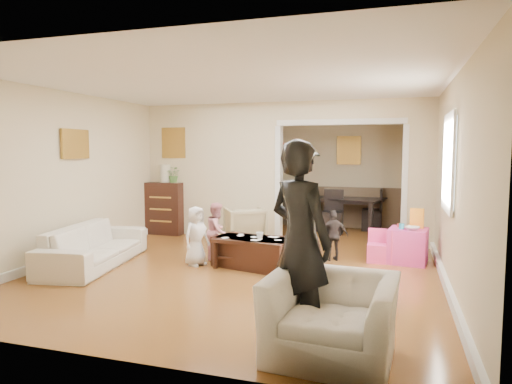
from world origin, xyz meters
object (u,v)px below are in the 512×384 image
(child_toddler, at_px, (334,235))
(coffee_table, at_px, (254,253))
(sofa, at_px, (95,245))
(armchair_front, at_px, (331,317))
(armchair_back, at_px, (245,225))
(coffee_cup, at_px, (260,236))
(child_kneel_b, at_px, (217,231))
(cyan_cup, at_px, (402,226))
(play_table, at_px, (408,246))
(table_lamp, at_px, (165,173))
(dining_table, at_px, (337,213))
(dresser, at_px, (166,208))
(adult_person, at_px, (300,241))
(child_kneel_a, at_px, (196,236))

(child_toddler, bearing_deg, coffee_table, 9.85)
(sofa, bearing_deg, armchair_front, -126.72)
(armchair_back, distance_m, coffee_cup, 1.94)
(armchair_back, xyz_separation_m, child_kneel_b, (0.02, -1.40, 0.12))
(cyan_cup, distance_m, child_toddler, 1.02)
(coffee_table, height_order, child_kneel_b, child_kneel_b)
(coffee_table, distance_m, child_kneel_b, 0.80)
(play_table, bearing_deg, table_lamp, 166.94)
(sofa, relative_size, armchair_front, 1.99)
(sofa, relative_size, dining_table, 1.04)
(coffee_table, relative_size, child_kneel_b, 1.29)
(armchair_back, relative_size, coffee_table, 0.62)
(child_kneel_b, bearing_deg, armchair_back, -5.05)
(coffee_table, bearing_deg, armchair_back, 112.80)
(table_lamp, xyz_separation_m, child_toddler, (3.58, -1.28, -0.84))
(dresser, distance_m, dining_table, 3.65)
(play_table, relative_size, dining_table, 0.28)
(table_lamp, distance_m, adult_person, 5.68)
(dresser, bearing_deg, dining_table, 26.55)
(adult_person, bearing_deg, child_kneel_a, -16.73)
(coffee_table, distance_m, child_toddler, 1.30)
(armchair_back, distance_m, child_kneel_b, 1.41)
(coffee_cup, height_order, dining_table, dining_table)
(dresser, bearing_deg, play_table, -13.06)
(armchair_back, relative_size, adult_person, 0.40)
(coffee_cup, xyz_separation_m, child_kneel_b, (-0.80, 0.35, -0.04))
(dining_table, relative_size, child_kneel_b, 2.21)
(sofa, distance_m, cyan_cup, 4.59)
(table_lamp, height_order, play_table, table_lamp)
(cyan_cup, xyz_separation_m, adult_person, (-0.90, -3.18, 0.34))
(dresser, bearing_deg, child_toddler, -19.66)
(child_kneel_b, bearing_deg, table_lamp, 40.95)
(sofa, distance_m, child_kneel_a, 1.51)
(coffee_table, bearing_deg, sofa, -165.08)
(coffee_cup, distance_m, play_table, 2.29)
(coffee_cup, xyz_separation_m, play_table, (2.05, 0.99, -0.22))
(armchair_front, height_order, coffee_cup, armchair_front)
(child_kneel_a, bearing_deg, armchair_front, -111.82)
(armchair_back, xyz_separation_m, dresser, (-1.82, 0.33, 0.20))
(table_lamp, distance_m, play_table, 4.90)
(coffee_table, xyz_separation_m, child_kneel_b, (-0.70, 0.30, 0.23))
(armchair_front, relative_size, dining_table, 0.52)
(armchair_back, xyz_separation_m, adult_person, (1.87, -3.99, 0.58))
(table_lamp, relative_size, coffee_cup, 3.41)
(table_lamp, xyz_separation_m, coffee_cup, (2.63, -2.08, -0.75))
(dresser, relative_size, child_kneel_a, 1.20)
(child_kneel_b, bearing_deg, coffee_cup, -119.32)
(coffee_table, relative_size, cyan_cup, 14.44)
(armchair_back, bearing_deg, table_lamp, -42.46)
(armchair_back, bearing_deg, coffee_cup, 82.72)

